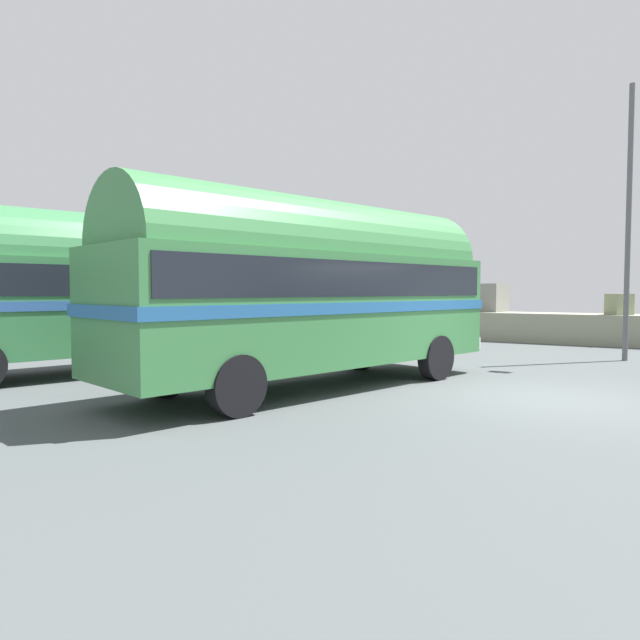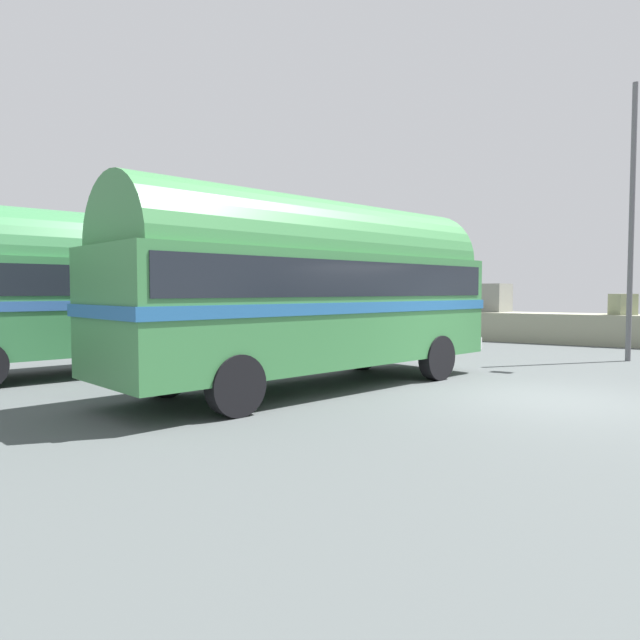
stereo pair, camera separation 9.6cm
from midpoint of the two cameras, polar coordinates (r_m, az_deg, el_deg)
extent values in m
cube|color=#474C4D|center=(10.97, 21.87, -7.37)|extent=(32.00, 26.00, 0.02)
cube|color=gray|center=(22.55, 27.33, -0.89)|extent=(31.36, 1.80, 1.10)
cube|color=gray|center=(26.39, 0.86, 2.04)|extent=(1.06, 1.08, 0.82)
sphere|color=gray|center=(25.25, 7.20, 2.06)|extent=(0.90, 0.90, 0.90)
cube|color=gray|center=(23.62, 17.05, 2.15)|extent=(1.32, 1.39, 1.11)
cube|color=gray|center=(22.26, 28.19, 1.39)|extent=(0.94, 0.94, 0.73)
cylinder|color=black|center=(13.85, 4.34, -3.00)|extent=(0.51, 1.00, 0.96)
cylinder|color=black|center=(12.48, 11.87, -3.72)|extent=(0.51, 1.00, 0.96)
cylinder|color=black|center=(10.63, -15.02, -4.91)|extent=(0.51, 1.00, 0.96)
cylinder|color=black|center=(8.77, -8.13, -6.51)|extent=(0.51, 1.00, 0.96)
cube|color=#397A43|center=(11.15, -0.47, 1.09)|extent=(4.42, 8.73, 2.10)
cylinder|color=#397A43|center=(11.17, -0.48, 6.48)|extent=(4.14, 8.36, 2.20)
cube|color=#235B92|center=(11.15, -0.47, 1.36)|extent=(4.49, 8.83, 0.20)
cube|color=black|center=(11.15, -0.48, 4.06)|extent=(4.37, 8.42, 0.64)
cube|color=silver|center=(14.45, 12.06, -2.00)|extent=(2.25, 0.72, 0.28)
cylinder|color=black|center=(16.41, -13.93, -2.15)|extent=(0.55, 1.00, 0.96)
cylinder|color=black|center=(14.49, -9.98, -2.78)|extent=(0.55, 1.00, 0.96)
cube|color=#367845|center=(14.31, -21.31, 1.31)|extent=(4.74, 8.73, 2.10)
cylinder|color=#367845|center=(14.33, -21.39, 5.51)|extent=(4.46, 8.36, 2.20)
cube|color=#2F5999|center=(14.31, -21.31, 1.52)|extent=(4.82, 8.83, 0.20)
cube|color=black|center=(14.31, -21.35, 3.62)|extent=(4.68, 8.42, 0.64)
cube|color=silver|center=(16.29, -6.94, -1.40)|extent=(2.23, 0.82, 0.28)
cylinder|color=#5B5B60|center=(17.67, 28.90, 8.44)|extent=(0.14, 0.14, 7.48)
camera|label=1|loc=(0.05, -89.74, 0.01)|focal=31.93mm
camera|label=2|loc=(0.05, 90.26, -0.01)|focal=31.93mm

